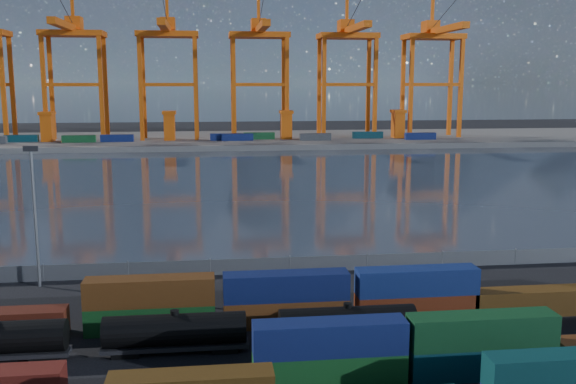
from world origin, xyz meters
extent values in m
plane|color=black|center=(0.00, 0.00, 0.00)|extent=(700.00, 700.00, 0.00)
plane|color=#2F3744|center=(0.00, 105.00, 0.01)|extent=(700.00, 700.00, 0.00)
cube|color=#514F4C|center=(0.00, 210.00, 1.00)|extent=(700.00, 70.00, 2.00)
cone|color=#1E2630|center=(600.00, 1600.00, 190.00)|extent=(960.00, 960.00, 380.00)
cone|color=#1E2630|center=(950.00, 1600.00, 150.00)|extent=(840.00, 840.00, 300.00)
cube|color=#0B3B3D|center=(14.79, -9.44, 3.56)|extent=(10.97, 2.23, 2.38)
cube|color=#15521F|center=(-0.67, -2.63, 1.32)|extent=(12.15, 2.47, 2.63)
cube|color=navy|center=(-0.67, -2.63, 3.95)|extent=(12.15, 2.47, 2.63)
cube|color=#0C353E|center=(11.89, -2.63, 1.32)|extent=(12.15, 2.47, 2.63)
cube|color=#11431F|center=(11.89, -2.63, 3.95)|extent=(12.15, 2.47, 2.63)
cube|color=#144B1C|center=(-15.71, 10.40, 1.34)|extent=(12.33, 2.51, 2.67)
cube|color=#573011|center=(-15.71, 10.40, 4.01)|extent=(12.33, 2.51, 2.67)
cube|color=brown|center=(-2.57, 10.40, 1.34)|extent=(12.33, 2.51, 2.67)
cube|color=#0F1A4F|center=(-2.57, 10.40, 4.01)|extent=(12.33, 2.51, 2.67)
cube|color=maroon|center=(10.70, 10.40, 1.34)|extent=(12.33, 2.51, 2.67)
cube|color=navy|center=(10.70, 10.40, 4.01)|extent=(12.33, 2.51, 2.67)
cube|color=#573611|center=(22.63, 10.40, 1.34)|extent=(12.33, 2.51, 2.67)
cube|color=black|center=(-24.30, 4.88, 0.29)|extent=(2.39, 1.72, 0.57)
cylinder|color=black|center=(-13.11, 4.88, 2.20)|extent=(12.45, 2.78, 2.78)
cylinder|color=black|center=(-13.11, 4.88, 3.73)|extent=(0.77, 0.77, 0.48)
cube|color=black|center=(-13.11, 4.88, 0.67)|extent=(12.93, 1.92, 0.38)
cube|color=black|center=(-17.41, 4.88, 0.29)|extent=(2.39, 1.72, 0.57)
cube|color=black|center=(-8.80, 4.88, 0.29)|extent=(2.39, 1.72, 0.57)
cylinder|color=black|center=(2.39, 4.88, 2.20)|extent=(12.45, 2.78, 2.78)
cylinder|color=black|center=(2.39, 4.88, 3.73)|extent=(0.77, 0.77, 0.48)
cube|color=black|center=(2.39, 4.88, 0.67)|extent=(12.93, 1.92, 0.38)
cube|color=black|center=(-1.91, 4.88, 0.29)|extent=(2.39, 1.72, 0.57)
cube|color=black|center=(6.70, 4.88, 0.29)|extent=(2.39, 1.72, 0.57)
cube|color=#595B5E|center=(0.00, 28.00, 1.00)|extent=(160.00, 0.06, 2.00)
cylinder|color=slate|center=(-30.00, 28.00, 1.10)|extent=(0.12, 0.12, 2.20)
cylinder|color=slate|center=(-20.00, 28.00, 1.10)|extent=(0.12, 0.12, 2.20)
cylinder|color=slate|center=(-10.00, 28.00, 1.10)|extent=(0.12, 0.12, 2.20)
cylinder|color=slate|center=(0.00, 28.00, 1.10)|extent=(0.12, 0.12, 2.20)
cylinder|color=slate|center=(10.00, 28.00, 1.10)|extent=(0.12, 0.12, 2.20)
cylinder|color=slate|center=(20.00, 28.00, 1.10)|extent=(0.12, 0.12, 2.20)
cylinder|color=slate|center=(30.00, 28.00, 1.10)|extent=(0.12, 0.12, 2.20)
cylinder|color=slate|center=(-30.00, 26.00, 8.00)|extent=(0.36, 0.36, 16.00)
cube|color=black|center=(-30.00, 26.00, 16.30)|extent=(1.60, 0.40, 0.60)
cube|color=#D5550F|center=(-84.76, 199.42, 20.94)|extent=(1.49, 1.49, 41.88)
cube|color=#D5550F|center=(-84.76, 210.58, 20.94)|extent=(1.49, 1.49, 41.88)
cube|color=#D5550F|center=(-70.24, 199.42, 20.94)|extent=(1.49, 1.49, 41.88)
cube|color=#D5550F|center=(-70.24, 210.58, 20.94)|extent=(1.49, 1.49, 41.88)
cube|color=#D5550F|center=(-49.76, 199.42, 20.94)|extent=(1.49, 1.49, 41.88)
cube|color=#D5550F|center=(-49.76, 210.58, 20.94)|extent=(1.49, 1.49, 41.88)
cube|color=#D5550F|center=(-60.00, 199.42, 23.03)|extent=(20.48, 1.30, 1.30)
cube|color=#D5550F|center=(-60.00, 210.58, 23.03)|extent=(20.48, 1.30, 1.30)
cube|color=#D5550F|center=(-60.00, 205.00, 41.88)|extent=(23.27, 13.03, 2.05)
cube|color=#D5550F|center=(-60.00, 193.83, 43.74)|extent=(2.79, 44.67, 2.33)
cube|color=#D5550F|center=(-60.00, 208.72, 46.07)|extent=(5.58, 7.45, 4.65)
cube|color=#D5550F|center=(-60.00, 206.86, 53.05)|extent=(1.12, 1.12, 14.89)
cylinder|color=black|center=(-60.00, 191.60, 50.26)|extent=(0.22, 38.31, 12.64)
cube|color=#D5550F|center=(-35.24, 199.42, 20.94)|extent=(1.49, 1.49, 41.88)
cube|color=#D5550F|center=(-35.24, 210.58, 20.94)|extent=(1.49, 1.49, 41.88)
cube|color=#D5550F|center=(-14.76, 199.42, 20.94)|extent=(1.49, 1.49, 41.88)
cube|color=#D5550F|center=(-14.76, 210.58, 20.94)|extent=(1.49, 1.49, 41.88)
cube|color=#D5550F|center=(-25.00, 199.42, 23.03)|extent=(20.48, 1.30, 1.30)
cube|color=#D5550F|center=(-25.00, 210.58, 23.03)|extent=(20.48, 1.30, 1.30)
cube|color=#D5550F|center=(-25.00, 205.00, 41.88)|extent=(23.27, 13.03, 2.05)
cube|color=#D5550F|center=(-25.00, 193.83, 43.74)|extent=(2.79, 44.67, 2.33)
cube|color=#D5550F|center=(-25.00, 208.72, 46.07)|extent=(5.58, 7.45, 4.65)
cube|color=#D5550F|center=(-25.00, 206.86, 53.05)|extent=(1.12, 1.12, 14.89)
cylinder|color=black|center=(-25.00, 191.60, 50.26)|extent=(0.22, 38.31, 12.64)
cube|color=#D5550F|center=(-0.24, 199.42, 20.94)|extent=(1.49, 1.49, 41.88)
cube|color=#D5550F|center=(-0.24, 210.58, 20.94)|extent=(1.49, 1.49, 41.88)
cube|color=#D5550F|center=(20.24, 199.42, 20.94)|extent=(1.49, 1.49, 41.88)
cube|color=#D5550F|center=(20.24, 210.58, 20.94)|extent=(1.49, 1.49, 41.88)
cube|color=#D5550F|center=(10.00, 199.42, 23.03)|extent=(20.48, 1.30, 1.30)
cube|color=#D5550F|center=(10.00, 210.58, 23.03)|extent=(20.48, 1.30, 1.30)
cube|color=#D5550F|center=(10.00, 205.00, 41.88)|extent=(23.27, 13.03, 2.05)
cube|color=#D5550F|center=(10.00, 193.83, 43.74)|extent=(2.79, 44.67, 2.33)
cube|color=#D5550F|center=(10.00, 208.72, 46.07)|extent=(5.58, 7.45, 4.65)
cube|color=#D5550F|center=(10.00, 206.86, 53.05)|extent=(1.12, 1.12, 14.89)
cylinder|color=black|center=(10.00, 191.60, 50.26)|extent=(0.22, 38.31, 12.64)
cube|color=#D5550F|center=(34.76, 199.42, 20.94)|extent=(1.49, 1.49, 41.88)
cube|color=#D5550F|center=(34.76, 210.58, 20.94)|extent=(1.49, 1.49, 41.88)
cube|color=#D5550F|center=(55.24, 199.42, 20.94)|extent=(1.49, 1.49, 41.88)
cube|color=#D5550F|center=(55.24, 210.58, 20.94)|extent=(1.49, 1.49, 41.88)
cube|color=#D5550F|center=(45.00, 199.42, 23.03)|extent=(20.48, 1.30, 1.30)
cube|color=#D5550F|center=(45.00, 210.58, 23.03)|extent=(20.48, 1.30, 1.30)
cube|color=#D5550F|center=(45.00, 205.00, 41.88)|extent=(23.27, 13.03, 2.05)
cube|color=#D5550F|center=(45.00, 193.83, 43.74)|extent=(2.79, 44.67, 2.33)
cube|color=#D5550F|center=(45.00, 208.72, 46.07)|extent=(5.58, 7.45, 4.65)
cube|color=#D5550F|center=(45.00, 206.86, 53.05)|extent=(1.12, 1.12, 14.89)
cylinder|color=black|center=(45.00, 191.60, 50.26)|extent=(0.22, 38.31, 12.64)
cube|color=#D5550F|center=(69.76, 199.42, 20.94)|extent=(1.49, 1.49, 41.88)
cube|color=#D5550F|center=(69.76, 210.58, 20.94)|extent=(1.49, 1.49, 41.88)
cube|color=#D5550F|center=(90.24, 199.42, 20.94)|extent=(1.49, 1.49, 41.88)
cube|color=#D5550F|center=(90.24, 210.58, 20.94)|extent=(1.49, 1.49, 41.88)
cube|color=#D5550F|center=(80.00, 199.42, 23.03)|extent=(20.48, 1.30, 1.30)
cube|color=#D5550F|center=(80.00, 210.58, 23.03)|extent=(20.48, 1.30, 1.30)
cube|color=#D5550F|center=(80.00, 205.00, 41.88)|extent=(23.27, 13.03, 2.05)
cube|color=#D5550F|center=(80.00, 193.83, 43.74)|extent=(2.79, 44.67, 2.33)
cube|color=#D5550F|center=(80.00, 208.72, 46.07)|extent=(5.58, 7.45, 4.65)
cube|color=#D5550F|center=(80.00, 206.86, 53.05)|extent=(1.12, 1.12, 14.89)
cylinder|color=black|center=(80.00, 191.60, 50.26)|extent=(0.22, 38.31, 12.64)
cube|color=navy|center=(0.66, 194.68, 3.30)|extent=(12.00, 2.44, 2.60)
cube|color=navy|center=(71.34, 190.93, 3.30)|extent=(12.00, 2.44, 2.60)
cube|color=navy|center=(-3.64, 196.08, 3.30)|extent=(12.00, 2.44, 2.60)
cube|color=#0C3842|center=(-79.29, 198.48, 3.30)|extent=(12.00, 2.44, 2.60)
cube|color=#3F4244|center=(30.38, 192.70, 3.30)|extent=(12.00, 2.44, 2.60)
cube|color=#144C23|center=(-57.75, 194.20, 3.30)|extent=(12.00, 2.44, 2.60)
cube|color=navy|center=(-44.16, 195.53, 3.30)|extent=(12.00, 2.44, 2.60)
cube|color=#144C23|center=(9.34, 199.48, 3.30)|extent=(12.00, 2.44, 2.60)
cube|color=#0C3842|center=(52.41, 198.83, 3.30)|extent=(12.00, 2.44, 2.60)
cube|color=#D5550F|center=(-70.00, 200.00, 7.00)|extent=(4.00, 6.00, 10.00)
cube|color=#D5550F|center=(-70.00, 200.00, 12.50)|extent=(5.00, 7.00, 1.20)
cube|color=#D5550F|center=(-25.00, 200.00, 7.00)|extent=(4.00, 6.00, 10.00)
cube|color=#D5550F|center=(-25.00, 200.00, 12.50)|extent=(5.00, 7.00, 1.20)
cube|color=#D5550F|center=(20.00, 200.00, 7.00)|extent=(4.00, 6.00, 10.00)
cube|color=#D5550F|center=(20.00, 200.00, 12.50)|extent=(5.00, 7.00, 1.20)
cube|color=#D5550F|center=(65.00, 200.00, 7.00)|extent=(4.00, 6.00, 10.00)
cube|color=#D5550F|center=(65.00, 200.00, 12.50)|extent=(5.00, 7.00, 1.20)
camera|label=1|loc=(-9.70, -49.61, 23.68)|focal=40.00mm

